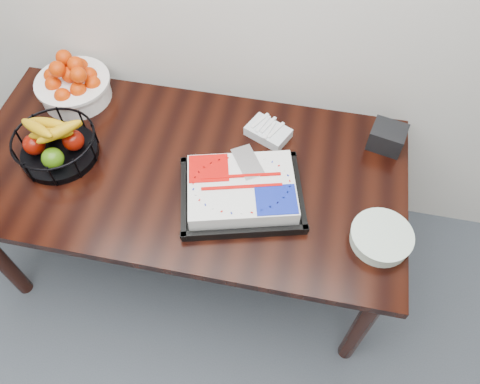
% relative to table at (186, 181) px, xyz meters
% --- Properties ---
extents(table, '(1.80, 0.90, 0.75)m').
position_rel_table_xyz_m(table, '(0.00, 0.00, 0.00)').
color(table, black).
rests_on(table, ground).
extents(cake_tray, '(0.55, 0.47, 0.10)m').
position_rel_table_xyz_m(cake_tray, '(0.26, -0.09, 0.13)').
color(cake_tray, black).
rests_on(cake_tray, table).
extents(tangerine_bowl, '(0.33, 0.33, 0.21)m').
position_rel_table_xyz_m(tangerine_bowl, '(-0.59, 0.30, 0.18)').
color(tangerine_bowl, white).
rests_on(tangerine_bowl, table).
extents(fruit_basket, '(0.33, 0.33, 0.18)m').
position_rel_table_xyz_m(fruit_basket, '(-0.52, -0.04, 0.16)').
color(fruit_basket, black).
rests_on(fruit_basket, table).
extents(plate_stack, '(0.23, 0.23, 0.06)m').
position_rel_table_xyz_m(plate_stack, '(0.79, -0.19, 0.11)').
color(plate_stack, white).
rests_on(plate_stack, table).
extents(fork_bag, '(0.21, 0.18, 0.05)m').
position_rel_table_xyz_m(fork_bag, '(0.31, 0.24, 0.11)').
color(fork_bag, silver).
rests_on(fork_bag, table).
extents(napkin_box, '(0.16, 0.15, 0.10)m').
position_rel_table_xyz_m(napkin_box, '(0.80, 0.29, 0.14)').
color(napkin_box, black).
rests_on(napkin_box, table).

